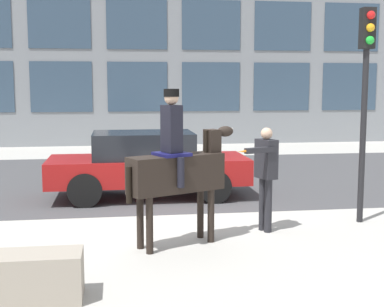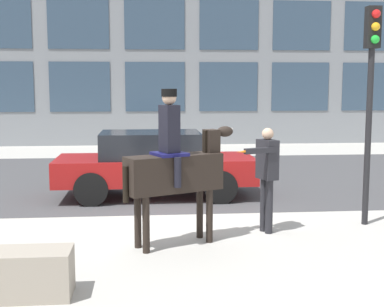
{
  "view_description": "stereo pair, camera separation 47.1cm",
  "coord_description": "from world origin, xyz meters",
  "px_view_note": "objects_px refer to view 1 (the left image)",
  "views": [
    {
      "loc": [
        -0.95,
        -9.66,
        2.53
      ],
      "look_at": [
        0.31,
        -0.88,
        1.39
      ],
      "focal_mm": 50.0,
      "sensor_mm": 36.0,
      "label": 1
    },
    {
      "loc": [
        -0.48,
        -9.72,
        2.53
      ],
      "look_at": [
        0.31,
        -0.88,
        1.39
      ],
      "focal_mm": 50.0,
      "sensor_mm": 36.0,
      "label": 2
    }
  ],
  "objects_px": {
    "mounted_horse_lead": "(178,168)",
    "traffic_light": "(366,80)",
    "street_car_near_lane": "(147,163)",
    "pedestrian_bystander": "(266,171)"
  },
  "relations": [
    {
      "from": "pedestrian_bystander",
      "to": "street_car_near_lane",
      "type": "xyz_separation_m",
      "value": [
        -1.86,
        3.1,
        -0.29
      ]
    },
    {
      "from": "pedestrian_bystander",
      "to": "street_car_near_lane",
      "type": "relative_size",
      "value": 0.41
    },
    {
      "from": "street_car_near_lane",
      "to": "pedestrian_bystander",
      "type": "bearing_deg",
      "value": -59.06
    },
    {
      "from": "pedestrian_bystander",
      "to": "traffic_light",
      "type": "bearing_deg",
      "value": 170.29
    },
    {
      "from": "mounted_horse_lead",
      "to": "street_car_near_lane",
      "type": "relative_size",
      "value": 0.56
    },
    {
      "from": "pedestrian_bystander",
      "to": "mounted_horse_lead",
      "type": "bearing_deg",
      "value": -0.36
    },
    {
      "from": "mounted_horse_lead",
      "to": "traffic_light",
      "type": "bearing_deg",
      "value": -9.45
    },
    {
      "from": "mounted_horse_lead",
      "to": "street_car_near_lane",
      "type": "bearing_deg",
      "value": 69.89
    },
    {
      "from": "pedestrian_bystander",
      "to": "traffic_light",
      "type": "distance_m",
      "value": 2.5
    },
    {
      "from": "mounted_horse_lead",
      "to": "traffic_light",
      "type": "height_order",
      "value": "traffic_light"
    }
  ]
}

